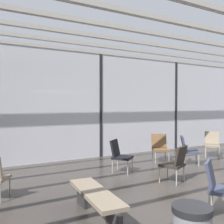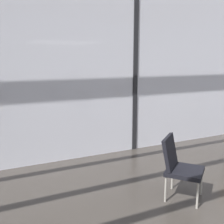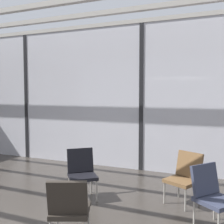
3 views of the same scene
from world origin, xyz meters
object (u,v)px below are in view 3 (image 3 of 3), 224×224
object	(u,v)px
lounge_chair_1	(212,192)
lounge_chair_6	(185,175)
lounge_chair_5	(82,170)
lounge_chair_7	(69,206)
parked_airplane	(191,91)

from	to	relation	value
lounge_chair_1	lounge_chair_6	bearing A→B (deg)	70.64
lounge_chair_5	lounge_chair_7	world-z (taller)	same
lounge_chair_7	lounge_chair_5	bearing A→B (deg)	-88.87
lounge_chair_1	lounge_chair_6	distance (m)	0.86
lounge_chair_7	parked_airplane	bearing A→B (deg)	-116.00
parked_airplane	lounge_chair_5	world-z (taller)	parked_airplane
parked_airplane	lounge_chair_6	size ratio (longest dim) A/B	14.42
lounge_chair_5	lounge_chair_6	world-z (taller)	same
parked_airplane	lounge_chair_5	xyz separation A→B (m)	(-1.14, -6.71, -1.50)
lounge_chair_1	lounge_chair_5	distance (m)	2.26
lounge_chair_5	lounge_chair_6	size ratio (longest dim) A/B	1.00
parked_airplane	lounge_chair_1	xyz separation A→B (m)	(1.11, -6.98, -1.50)
lounge_chair_1	lounge_chair_7	xyz separation A→B (m)	(-1.61, -1.19, 0.00)
lounge_chair_5	lounge_chair_7	distance (m)	1.59
lounge_chair_1	lounge_chair_7	size ratio (longest dim) A/B	1.00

